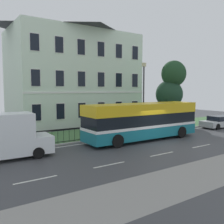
{
  "coord_description": "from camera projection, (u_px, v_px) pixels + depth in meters",
  "views": [
    {
      "loc": [
        -13.22,
        -12.71,
        4.07
      ],
      "look_at": [
        -1.46,
        4.65,
        2.17
      ],
      "focal_mm": 39.53,
      "sensor_mm": 36.0,
      "label": 1
    }
  ],
  "objects": [
    {
      "name": "georgian_townhouse",
      "position": [
        74.0,
        72.0,
        29.93
      ],
      "size": [
        14.65,
        8.97,
        12.13
      ],
      "color": "silver",
      "rests_on": "ground_plane"
    },
    {
      "name": "parked_hatchback_00",
      "position": [
        219.0,
        122.0,
        26.72
      ],
      "size": [
        4.4,
        2.14,
        1.25
      ],
      "rotation": [
        0.0,
        0.0,
        3.08
      ],
      "color": "silver",
      "rests_on": "ground_plane"
    },
    {
      "name": "single_decker_bus",
      "position": [
        143.0,
        121.0,
        20.01
      ],
      "size": [
        10.16,
        2.68,
        2.97
      ],
      "rotation": [
        0.0,
        0.0,
        -0.01
      ],
      "color": "#176F80",
      "rests_on": "ground_plane"
    },
    {
      "name": "ground_plane",
      "position": [
        154.0,
        143.0,
        19.07
      ],
      "size": [
        60.0,
        56.0,
        0.18
      ],
      "color": "#3D3F42"
    },
    {
      "name": "street_lamp_post",
      "position": [
        144.0,
        92.0,
        23.66
      ],
      "size": [
        0.36,
        0.24,
        6.52
      ],
      "color": "#333338",
      "rests_on": "ground_plane"
    },
    {
      "name": "iron_verge_railing",
      "position": [
        126.0,
        129.0,
        21.72
      ],
      "size": [
        13.58,
        0.04,
        0.97
      ],
      "color": "black",
      "rests_on": "ground_plane"
    },
    {
      "name": "evergreen_tree",
      "position": [
        171.0,
        99.0,
        27.09
      ],
      "size": [
        3.84,
        3.84,
        7.26
      ],
      "color": "#423328",
      "rests_on": "ground_plane"
    }
  ]
}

